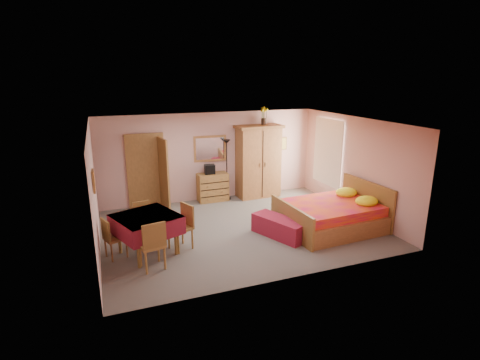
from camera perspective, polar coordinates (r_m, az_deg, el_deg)
name	(u,v)px	position (r m, az deg, el deg)	size (l,w,h in m)	color
floor	(241,228)	(9.27, 0.08, -7.39)	(6.50, 6.50, 0.00)	slate
ceiling	(241,122)	(8.59, 0.09, 8.77)	(6.50, 6.50, 0.00)	brown
wall_back	(211,157)	(11.15, -4.50, 3.57)	(6.50, 0.10, 2.60)	#C89891
wall_front	(291,213)	(6.68, 7.75, -4.96)	(6.50, 0.10, 2.60)	#C89891
wall_left	(94,192)	(8.31, -21.37, -1.75)	(0.10, 5.00, 2.60)	#C89891
wall_right	(355,166)	(10.42, 17.05, 2.04)	(0.10, 5.00, 2.60)	#C89891
doorway	(146,171)	(10.82, -14.11, 1.27)	(1.06, 0.12, 2.15)	#9E6B35
window	(328,152)	(11.31, 13.28, 4.14)	(0.08, 1.40, 1.95)	white
picture_left	(93,181)	(7.63, -21.43, -0.15)	(0.04, 0.32, 0.42)	orange
picture_back	(282,143)	(11.93, 6.46, 5.55)	(0.30, 0.04, 0.40)	#D8BF59
chest_of_drawers	(213,187)	(11.15, -4.17, -1.09)	(0.89, 0.45, 0.84)	olive
wall_mirror	(210,149)	(11.08, -4.60, 4.81)	(0.98, 0.05, 0.77)	silver
stereo	(210,169)	(10.97, -4.65, 1.64)	(0.30, 0.22, 0.28)	black
floor_lamp	(227,170)	(11.15, -2.03, 1.54)	(0.23, 0.23, 1.82)	black
wardrobe	(258,161)	(11.40, 2.80, 2.85)	(1.41, 0.72, 2.20)	#9A6134
sunflower_vase	(264,116)	(11.31, 3.65, 9.77)	(0.21, 0.21, 0.53)	yellow
bed	(331,208)	(9.34, 13.65, -4.13)	(2.32, 1.83, 1.08)	#C61345
bench	(279,227)	(8.82, 6.00, -7.16)	(0.50, 1.34, 0.45)	maroon
dining_table	(147,235)	(8.11, -13.96, -8.10)	(1.17, 1.17, 0.86)	maroon
chair_south	(152,244)	(7.50, -13.31, -9.50)	(0.45, 0.45, 1.00)	#AE7A3A
chair_north	(145,221)	(8.83, -14.34, -6.12)	(0.39, 0.39, 0.86)	olive
chair_west	(115,238)	(8.15, -18.48, -8.33)	(0.39, 0.39, 0.87)	#925A31
chair_east	(180,228)	(8.17, -9.12, -7.17)	(0.44, 0.44, 0.98)	olive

